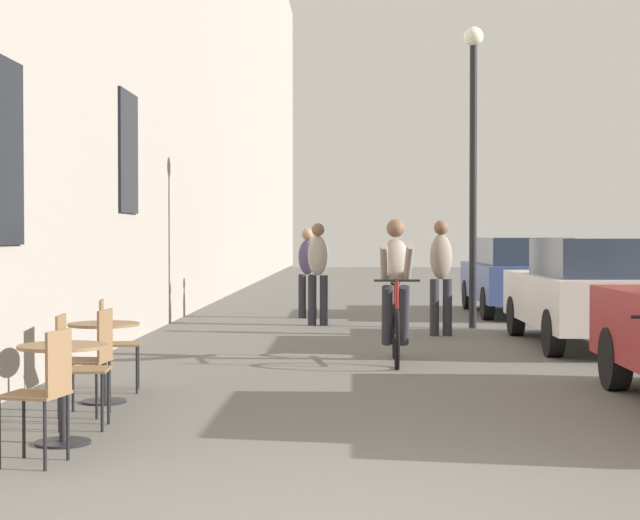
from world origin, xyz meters
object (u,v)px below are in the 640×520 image
at_px(pedestrian_mid, 318,268).
at_px(cafe_chair_near_toward_street, 74,362).
at_px(pedestrian_near, 441,271).
at_px(cafe_chair_mid_toward_street, 113,338).
at_px(cafe_chair_near_toward_wall, 44,387).
at_px(cyclist_on_bicycle, 396,294).
at_px(parked_car_third, 519,275).
at_px(cafe_chair_mid_toward_wall, 93,354).
at_px(street_lamp, 473,137).
at_px(cafe_table_mid, 104,345).
at_px(parked_car_second, 592,290).
at_px(cafe_table_near, 62,372).
at_px(pedestrian_far, 308,268).

bearing_deg(pedestrian_mid, cafe_chair_near_toward_street, -99.73).
relative_size(pedestrian_near, pedestrian_mid, 1.01).
bearing_deg(cafe_chair_mid_toward_street, cafe_chair_near_toward_wall, -84.56).
distance_m(cyclist_on_bicycle, pedestrian_mid, 5.05).
bearing_deg(cyclist_on_bicycle, cafe_chair_mid_toward_street, -139.43).
xyz_separation_m(cyclist_on_bicycle, parked_car_third, (2.66, 7.36, -0.05)).
distance_m(cafe_chair_near_toward_wall, cyclist_on_bicycle, 6.13).
xyz_separation_m(cafe_chair_mid_toward_street, cafe_chair_mid_toward_wall, (0.15, -1.32, 0.00)).
xyz_separation_m(pedestrian_near, street_lamp, (0.63, 1.28, 2.12)).
height_order(cafe_chair_mid_toward_wall, parked_car_third, parked_car_third).
xyz_separation_m(cafe_table_mid, street_lamp, (4.20, 7.55, 2.59)).
xyz_separation_m(pedestrian_near, parked_car_second, (1.94, -1.39, -0.22)).
xyz_separation_m(cafe_chair_near_toward_wall, pedestrian_near, (3.35, 8.78, 0.47)).
height_order(cafe_table_mid, cafe_chair_mid_toward_street, cafe_chair_mid_toward_street).
distance_m(pedestrian_near, parked_car_third, 4.56).
height_order(cafe_table_near, parked_car_second, parked_car_second).
distance_m(cafe_chair_mid_toward_street, pedestrian_far, 9.00).
relative_size(cafe_chair_near_toward_wall, cafe_chair_mid_toward_street, 1.00).
bearing_deg(pedestrian_near, cafe_table_mid, -119.66).
bearing_deg(cafe_table_near, street_lamp, 66.65).
relative_size(cafe_table_mid, pedestrian_mid, 0.42).
height_order(cafe_chair_near_toward_wall, parked_car_second, parked_car_second).
height_order(cafe_chair_near_toward_wall, pedestrian_mid, pedestrian_mid).
relative_size(cafe_table_mid, cyclist_on_bicycle, 0.41).
xyz_separation_m(cafe_chair_mid_toward_street, cyclist_on_bicycle, (2.83, 2.43, 0.29)).
bearing_deg(parked_car_second, cafe_chair_mid_toward_wall, -134.36).
bearing_deg(cafe_table_mid, pedestrian_mid, 78.29).
bearing_deg(pedestrian_near, cyclist_on_bicycle, -104.29).
height_order(cafe_table_near, parked_car_third, parked_car_third).
bearing_deg(cafe_chair_near_toward_street, pedestrian_mid, 80.27).
relative_size(cafe_table_mid, pedestrian_far, 0.44).
bearing_deg(street_lamp, cafe_table_near, -113.35).
xyz_separation_m(pedestrian_near, pedestrian_mid, (-1.91, 1.73, -0.01)).
relative_size(cafe_chair_mid_toward_street, cafe_chair_mid_toward_wall, 1.00).
distance_m(cafe_table_mid, pedestrian_mid, 8.18).
relative_size(street_lamp, parked_car_third, 1.18).
xyz_separation_m(cafe_chair_mid_toward_street, pedestrian_far, (1.49, 8.87, 0.41)).
xyz_separation_m(cafe_table_near, pedestrian_far, (1.26, 11.35, 0.41)).
height_order(cyclist_on_bicycle, parked_car_second, cyclist_on_bicycle).
bearing_deg(cafe_chair_near_toward_wall, parked_car_third, 68.14).
xyz_separation_m(cafe_chair_mid_toward_street, parked_car_third, (5.49, 9.79, 0.25)).
bearing_deg(cafe_chair_mid_toward_wall, cafe_table_mid, 96.46).
bearing_deg(cyclist_on_bicycle, cafe_chair_near_toward_street, -121.91).
xyz_separation_m(cafe_chair_near_toward_street, cyclist_on_bicycle, (2.68, 4.31, 0.29)).
xyz_separation_m(pedestrian_near, pedestrian_far, (-2.16, 3.25, -0.06)).
bearing_deg(pedestrian_near, cafe_table_near, -112.90).
bearing_deg(parked_car_third, cafe_chair_mid_toward_wall, -115.68).
height_order(cyclist_on_bicycle, pedestrian_mid, pedestrian_mid).
relative_size(cafe_chair_near_toward_wall, parked_car_third, 0.21).
relative_size(cafe_chair_near_toward_street, pedestrian_near, 0.51).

